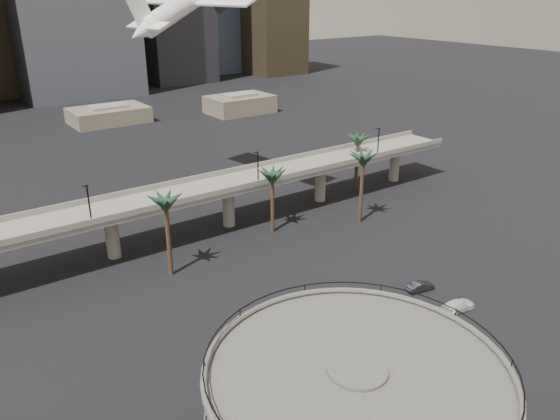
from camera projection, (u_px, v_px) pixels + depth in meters
overpass at (173, 201)px, 93.35m from camera, size 130.00×9.30×14.70m
palm_trees at (299, 168)px, 97.81m from camera, size 54.40×18.40×14.00m
low_buildings at (68, 125)px, 164.33m from camera, size 135.00×27.50×6.80m
car_a at (280, 405)px, 57.17m from camera, size 3.97×1.65×1.34m
car_b at (420, 286)px, 79.84m from camera, size 4.46×2.29×1.40m
car_c at (458, 305)px, 74.98m from camera, size 5.43×2.68×1.52m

